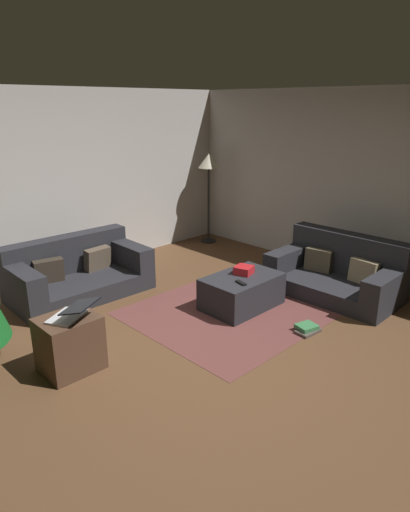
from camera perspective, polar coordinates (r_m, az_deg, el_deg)
The scene contains 13 objects.
ground_plane at distance 4.71m, azimuth 0.40°, elevation -11.71°, with size 6.40×6.40×0.00m, color brown.
rear_partition at distance 6.76m, azimuth -18.90°, elevation 8.46°, with size 6.40×0.12×2.60m, color #BCB7B2.
corner_partition at distance 6.75m, azimuth 19.92°, elevation 8.34°, with size 0.12×6.40×2.60m, color #B5B0AB.
couch_left at distance 6.15m, azimuth -15.87°, elevation -2.07°, with size 1.75×0.96×0.72m.
couch_right at distance 6.18m, azimuth 16.43°, elevation -2.02°, with size 0.95×1.63×0.76m.
ottoman at distance 5.57m, azimuth 4.65°, elevation -4.47°, with size 0.95×0.62×0.40m, color #26262B.
gift_box at distance 5.56m, azimuth 4.91°, elevation -1.77°, with size 0.20×0.20×0.10m, color red.
tv_remote at distance 5.26m, azimuth 4.53°, elevation -3.38°, with size 0.05×0.16×0.02m, color black.
side_table at distance 4.46m, azimuth -16.64°, elevation -10.52°, with size 0.52×0.44×0.53m, color #4C3323.
laptop at distance 4.29m, azimuth -16.41°, elevation -6.87°, with size 0.49×0.51×0.17m.
book_stack at distance 5.15m, azimuth 12.73°, elevation -8.92°, with size 0.29×0.24×0.08m.
corner_lamp at distance 7.95m, azimuth 0.46°, elevation 11.05°, with size 0.36×0.36×1.56m.
area_rug at distance 5.65m, azimuth 4.60°, elevation -6.30°, with size 2.60×2.00×0.01m, color brown.
Camera 1 is at (-2.87, -2.88, 2.38)m, focal length 31.83 mm.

